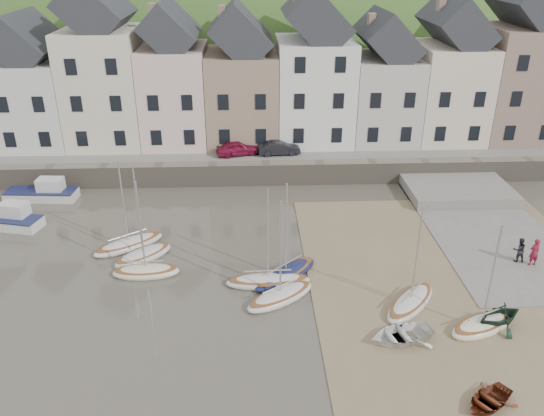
{
  "coord_description": "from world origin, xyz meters",
  "views": [
    {
      "loc": [
        -1.34,
        -24.83,
        17.91
      ],
      "look_at": [
        0.0,
        6.0,
        3.0
      ],
      "focal_mm": 36.08,
      "sensor_mm": 36.0,
      "label": 1
    }
  ],
  "objects_px": {
    "rowboat_green": "(500,315)",
    "person_red": "(534,252)",
    "sailboat_0": "(129,244)",
    "car_left": "(237,148)",
    "rowboat_white": "(401,334)",
    "person_dark": "(519,250)",
    "car_right": "(279,148)",
    "rowboat_red": "(488,400)"
  },
  "relations": [
    {
      "from": "rowboat_green",
      "to": "person_red",
      "type": "relative_size",
      "value": 1.46
    },
    {
      "from": "sailboat_0",
      "to": "car_left",
      "type": "distance_m",
      "value": 14.75
    },
    {
      "from": "rowboat_white",
      "to": "person_red",
      "type": "xyz_separation_m",
      "value": [
        9.88,
        6.61,
        0.61
      ]
    },
    {
      "from": "rowboat_white",
      "to": "car_left",
      "type": "relative_size",
      "value": 0.92
    },
    {
      "from": "rowboat_green",
      "to": "person_dark",
      "type": "bearing_deg",
      "value": 126.9
    },
    {
      "from": "car_left",
      "to": "car_right",
      "type": "distance_m",
      "value": 3.58
    },
    {
      "from": "rowboat_red",
      "to": "person_red",
      "type": "height_order",
      "value": "person_red"
    },
    {
      "from": "rowboat_red",
      "to": "person_dark",
      "type": "xyz_separation_m",
      "value": [
        6.52,
        11.49,
        0.6
      ]
    },
    {
      "from": "rowboat_white",
      "to": "car_left",
      "type": "height_order",
      "value": "car_left"
    },
    {
      "from": "rowboat_green",
      "to": "person_red",
      "type": "height_order",
      "value": "person_red"
    },
    {
      "from": "rowboat_green",
      "to": "person_dark",
      "type": "relative_size",
      "value": 1.62
    },
    {
      "from": "rowboat_red",
      "to": "person_red",
      "type": "distance_m",
      "value": 13.19
    },
    {
      "from": "rowboat_red",
      "to": "car_left",
      "type": "xyz_separation_m",
      "value": [
        -11.06,
        27.29,
        1.89
      ]
    },
    {
      "from": "sailboat_0",
      "to": "car_left",
      "type": "xyz_separation_m",
      "value": [
        6.98,
        12.85,
        1.95
      ]
    },
    {
      "from": "person_red",
      "to": "person_dark",
      "type": "xyz_separation_m",
      "value": [
        -0.71,
        0.47,
        -0.09
      ]
    },
    {
      "from": "sailboat_0",
      "to": "person_dark",
      "type": "relative_size",
      "value": 3.94
    },
    {
      "from": "person_red",
      "to": "sailboat_0",
      "type": "bearing_deg",
      "value": -15.76
    },
    {
      "from": "car_left",
      "to": "rowboat_red",
      "type": "bearing_deg",
      "value": -171.79
    },
    {
      "from": "person_dark",
      "to": "car_left",
      "type": "height_order",
      "value": "car_left"
    },
    {
      "from": "sailboat_0",
      "to": "rowboat_white",
      "type": "height_order",
      "value": "sailboat_0"
    },
    {
      "from": "rowboat_white",
      "to": "rowboat_green",
      "type": "relative_size",
      "value": 1.26
    },
    {
      "from": "rowboat_white",
      "to": "rowboat_green",
      "type": "xyz_separation_m",
      "value": [
        5.34,
        0.88,
        0.35
      ]
    },
    {
      "from": "sailboat_0",
      "to": "person_dark",
      "type": "distance_m",
      "value": 24.74
    },
    {
      "from": "rowboat_green",
      "to": "car_right",
      "type": "distance_m",
      "value": 24.28
    },
    {
      "from": "rowboat_green",
      "to": "rowboat_red",
      "type": "relative_size",
      "value": 1.02
    },
    {
      "from": "car_right",
      "to": "car_left",
      "type": "bearing_deg",
      "value": 85.02
    },
    {
      "from": "person_red",
      "to": "car_right",
      "type": "height_order",
      "value": "car_right"
    },
    {
      "from": "person_red",
      "to": "person_dark",
      "type": "relative_size",
      "value": 1.12
    },
    {
      "from": "rowboat_red",
      "to": "car_right",
      "type": "distance_m",
      "value": 28.36
    },
    {
      "from": "person_red",
      "to": "rowboat_white",
      "type": "bearing_deg",
      "value": 25.76
    },
    {
      "from": "sailboat_0",
      "to": "person_dark",
      "type": "height_order",
      "value": "sailboat_0"
    },
    {
      "from": "rowboat_red",
      "to": "person_dark",
      "type": "height_order",
      "value": "person_dark"
    },
    {
      "from": "rowboat_red",
      "to": "person_red",
      "type": "relative_size",
      "value": 1.43
    },
    {
      "from": "rowboat_green",
      "to": "car_left",
      "type": "relative_size",
      "value": 0.73
    },
    {
      "from": "sailboat_0",
      "to": "rowboat_red",
      "type": "xyz_separation_m",
      "value": [
        18.04,
        -14.45,
        0.06
      ]
    },
    {
      "from": "person_red",
      "to": "car_left",
      "type": "bearing_deg",
      "value": -49.71
    },
    {
      "from": "rowboat_red",
      "to": "person_dark",
      "type": "distance_m",
      "value": 13.22
    },
    {
      "from": "rowboat_red",
      "to": "car_right",
      "type": "bearing_deg",
      "value": 160.82
    },
    {
      "from": "rowboat_white",
      "to": "person_dark",
      "type": "bearing_deg",
      "value": 112.71
    },
    {
      "from": "sailboat_0",
      "to": "person_dark",
      "type": "bearing_deg",
      "value": -6.86
    },
    {
      "from": "rowboat_white",
      "to": "sailboat_0",
      "type": "bearing_deg",
      "value": -138.09
    },
    {
      "from": "car_right",
      "to": "rowboat_green",
      "type": "bearing_deg",
      "value": -160.2
    }
  ]
}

